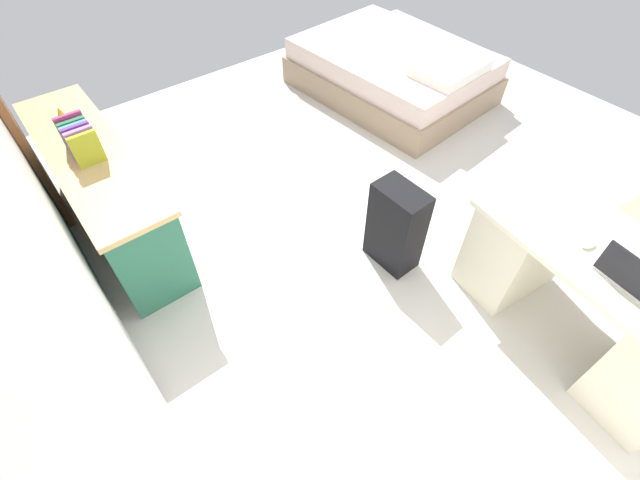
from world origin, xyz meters
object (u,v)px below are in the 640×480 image
Objects in this scene: laptop at (633,277)px; figurine_small at (61,114)px; desk at (586,296)px; bed at (393,71)px; computer_mouse at (589,244)px; credenza at (106,192)px; suitcase_black at (396,227)px.

figurine_small is (3.16, 1.75, 0.01)m from laptop.
desk is 4.51× the size of laptop.
bed is 2.95m from computer_mouse.
bed is at bearing -23.25° from desk.
suitcase_black is at bearing -136.61° from credenza.
suitcase_black is (-1.51, -1.43, -0.04)m from credenza.
laptop is (-2.73, -1.74, 0.42)m from credenza.
bed is 3.21m from laptop.
credenza reaches higher than bed.
credenza is (2.61, 1.85, -0.02)m from desk.
computer_mouse is at bearing -159.04° from suitcase_black.
laptop is at bearing 170.98° from computer_mouse.
desk is 0.84× the size of credenza.
bed is 5.98× the size of laptop.
suitcase_black is 1.12m from computer_mouse.
laptop is at bearing -151.11° from figurine_small.
suitcase_black is (1.11, 0.43, -0.06)m from desk.
bed is 19.99× the size of computer_mouse.
desk is 15.08× the size of computer_mouse.
figurine_small is at bearing 35.12° from suitcase_black.
figurine_small is at bearing 28.89° from laptop.
figurine_small is (1.95, 1.43, 0.46)m from suitcase_black.
suitcase_black is (-1.67, 1.62, 0.08)m from bed.
computer_mouse is at bearing -143.69° from credenza.
laptop is at bearing -166.43° from suitcase_black.
figurine_small is (0.44, 0.00, 0.42)m from credenza.
credenza is 2.75× the size of suitcase_black.
computer_mouse reaches higher than credenza.
bed is at bearing -45.31° from suitcase_black.
figurine_small reaches higher than suitcase_black.
laptop reaches higher than credenza.
bed is at bearing -24.28° from laptop.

